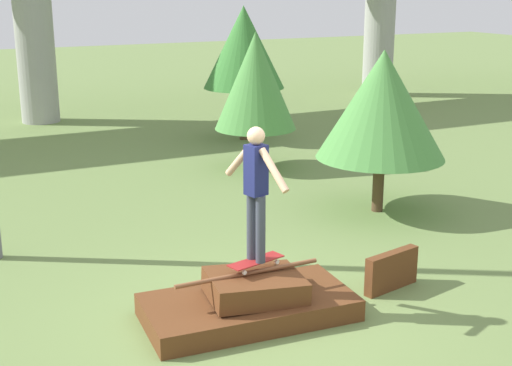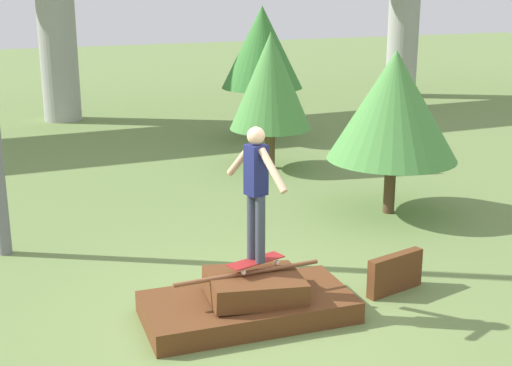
# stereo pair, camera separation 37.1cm
# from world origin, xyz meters

# --- Properties ---
(ground_plane) EXTENTS (80.00, 80.00, 0.00)m
(ground_plane) POSITION_xyz_m (0.00, 0.00, 0.00)
(ground_plane) COLOR olive
(scrap_pile) EXTENTS (2.64, 1.45, 0.62)m
(scrap_pile) POSITION_xyz_m (0.02, -0.01, 0.21)
(scrap_pile) COLOR #5B3319
(scrap_pile) RESTS_ON ground_plane
(scrap_plank_loose) EXTENTS (0.91, 0.33, 0.53)m
(scrap_plank_loose) POSITION_xyz_m (2.10, -0.07, 0.26)
(scrap_plank_loose) COLOR #5B3319
(scrap_plank_loose) RESTS_ON ground_plane
(skateboard) EXTENTS (0.78, 0.40, 0.09)m
(skateboard) POSITION_xyz_m (0.14, 0.08, 0.69)
(skateboard) COLOR maroon
(skateboard) RESTS_ON scrap_pile
(skater) EXTENTS (0.36, 1.11, 1.67)m
(skater) POSITION_xyz_m (0.14, 0.08, 1.67)
(skater) COLOR #383D4C
(skater) RESTS_ON skateboard
(tree_behind_left) EXTENTS (1.79, 1.79, 2.99)m
(tree_behind_left) POSITION_xyz_m (3.31, 6.59, 1.94)
(tree_behind_left) COLOR brown
(tree_behind_left) RESTS_ON ground_plane
(tree_behind_right) EXTENTS (2.28, 2.28, 2.90)m
(tree_behind_right) POSITION_xyz_m (3.94, 2.84, 1.94)
(tree_behind_right) COLOR #4C3823
(tree_behind_right) RESTS_ON ground_plane
(tree_mid_back) EXTENTS (2.09, 2.09, 3.45)m
(tree_mid_back) POSITION_xyz_m (4.39, 9.46, 2.39)
(tree_mid_back) COLOR #4C3823
(tree_mid_back) RESTS_ON ground_plane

